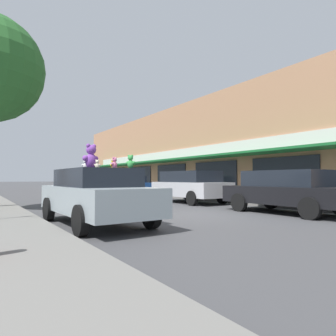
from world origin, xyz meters
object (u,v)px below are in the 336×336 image
(parked_car_far_left, at_px, (287,190))
(parked_car_far_center, at_px, (190,185))
(teddy_bear_yellow, at_px, (113,164))
(parked_car_far_right, at_px, (127,185))
(teddy_bear_pink, at_px, (114,163))
(teddy_bear_white, at_px, (85,164))
(teddy_bear_cream, at_px, (97,164))
(plush_art_car, at_px, (96,195))
(teddy_bear_giant, at_px, (91,157))
(teddy_bear_green, at_px, (131,162))

(parked_car_far_left, distance_m, parked_car_far_center, 5.69)
(teddy_bear_yellow, bearing_deg, parked_car_far_right, -138.74)
(teddy_bear_pink, xyz_separation_m, teddy_bear_white, (-0.47, 0.96, -0.01))
(teddy_bear_pink, bearing_deg, parked_car_far_center, -170.44)
(teddy_bear_cream, bearing_deg, parked_car_far_center, -113.21)
(teddy_bear_white, bearing_deg, plush_art_car, 105.84)
(plush_art_car, relative_size, teddy_bear_cream, 19.11)
(teddy_bear_giant, distance_m, teddy_bear_yellow, 0.63)
(teddy_bear_giant, bearing_deg, parked_car_far_left, 150.63)
(teddy_bear_giant, bearing_deg, teddy_bear_pink, 122.08)
(teddy_bear_green, bearing_deg, teddy_bear_cream, 5.57)
(teddy_bear_cream, xyz_separation_m, teddy_bear_white, (-0.05, 0.83, 0.03))
(teddy_bear_white, xyz_separation_m, parked_car_far_center, (6.76, 3.84, -0.76))
(teddy_bear_giant, xyz_separation_m, teddy_bear_green, (0.69, -1.00, -0.16))
(teddy_bear_yellow, distance_m, teddy_bear_white, 0.88)
(teddy_bear_giant, xyz_separation_m, teddy_bear_pink, (0.50, -0.41, -0.17))
(teddy_bear_cream, height_order, parked_car_far_left, teddy_bear_cream)
(parked_car_far_left, height_order, parked_car_far_right, parked_car_far_left)
(teddy_bear_yellow, bearing_deg, plush_art_car, -33.52)
(plush_art_car, height_order, parked_car_far_left, parked_car_far_left)
(teddy_bear_pink, bearing_deg, teddy_bear_yellow, -134.30)
(teddy_bear_white, distance_m, parked_car_far_left, 7.05)
(teddy_bear_giant, xyz_separation_m, parked_car_far_left, (6.79, -1.29, -1.00))
(teddy_bear_giant, bearing_deg, teddy_bear_white, -111.78)
(parked_car_far_center, bearing_deg, teddy_bear_giant, -147.09)
(plush_art_car, relative_size, parked_car_far_left, 1.02)
(teddy_bear_pink, xyz_separation_m, parked_car_far_center, (6.29, 4.81, -0.77))
(teddy_bear_white, height_order, parked_car_far_center, teddy_bear_white)
(teddy_bear_green, distance_m, teddy_bear_yellow, 0.88)
(teddy_bear_giant, height_order, parked_car_far_center, teddy_bear_giant)
(teddy_bear_giant, xyz_separation_m, teddy_bear_cream, (0.08, -0.28, -0.21))
(plush_art_car, distance_m, parked_car_far_right, 13.56)
(teddy_bear_pink, xyz_separation_m, parked_car_far_left, (6.29, -0.88, -0.83))
(teddy_bear_pink, height_order, parked_car_far_center, teddy_bear_pink)
(teddy_bear_green, relative_size, teddy_bear_yellow, 1.25)
(teddy_bear_yellow, bearing_deg, teddy_bear_giant, -33.19)
(teddy_bear_cream, height_order, teddy_bear_yellow, teddy_bear_yellow)
(plush_art_car, height_order, teddy_bear_yellow, teddy_bear_yellow)
(teddy_bear_white, height_order, parked_car_far_right, teddy_bear_white)
(parked_car_far_center, bearing_deg, plush_art_car, -146.41)
(plush_art_car, xyz_separation_m, parked_car_far_center, (6.65, 4.42, 0.08))
(plush_art_car, distance_m, teddy_bear_pink, 1.00)
(teddy_bear_pink, bearing_deg, teddy_bear_giant, -67.17)
(plush_art_car, bearing_deg, parked_car_far_center, 32.68)
(parked_car_far_left, bearing_deg, plush_art_car, 169.23)
(teddy_bear_pink, xyz_separation_m, parked_car_far_right, (6.29, 12.20, -0.85))
(parked_car_far_left, bearing_deg, parked_car_far_right, 90.00)
(plush_art_car, relative_size, teddy_bear_pink, 14.52)
(teddy_bear_giant, height_order, teddy_bear_pink, teddy_bear_giant)
(teddy_bear_cream, xyz_separation_m, parked_car_far_left, (6.71, -1.01, -0.79))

